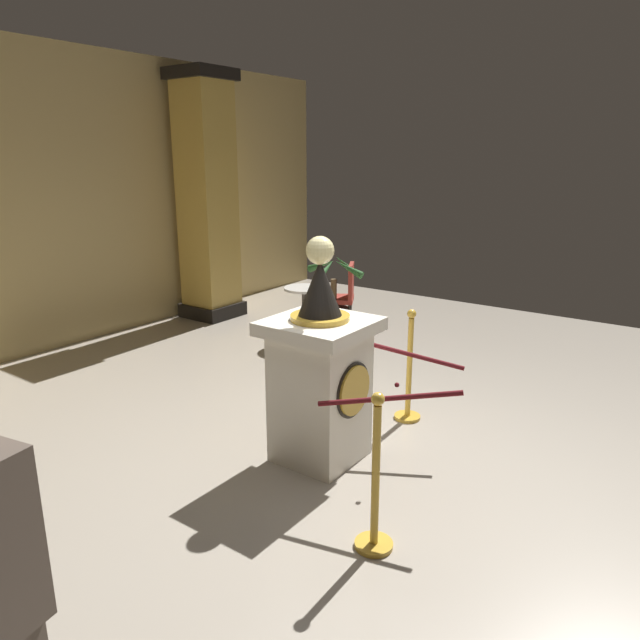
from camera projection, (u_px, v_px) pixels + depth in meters
The scene contains 10 objects.
ground_plane at pixel (353, 460), 4.66m from camera, with size 10.89×10.89×0.00m, color #9E9384.
back_wall at pixel (17, 202), 6.77m from camera, with size 10.89×0.16×3.62m, color tan.
pedestal_clock at pixel (320, 375), 4.53m from camera, with size 0.75×0.75×1.77m.
stanchion_near at pixel (375, 495), 3.53m from camera, with size 0.24×0.24×1.02m.
stanchion_far at pixel (409, 381), 5.30m from camera, with size 0.24×0.24×1.03m.
velvet_rope at pixel (397, 374), 4.30m from camera, with size 1.27×1.25×0.22m.
column_right at pixel (207, 199), 8.40m from camera, with size 0.76×0.76×3.47m.
potted_palm_right at pixel (334, 312), 7.76m from camera, with size 0.83×0.84×1.11m.
cafe_table at pixel (304, 308), 7.50m from camera, with size 0.51×0.51×0.72m.
cafe_chair_red at pixel (344, 292), 7.81m from camera, with size 0.54×0.54×0.96m.
Camera 1 is at (-3.55, -2.23, 2.33)m, focal length 33.00 mm.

